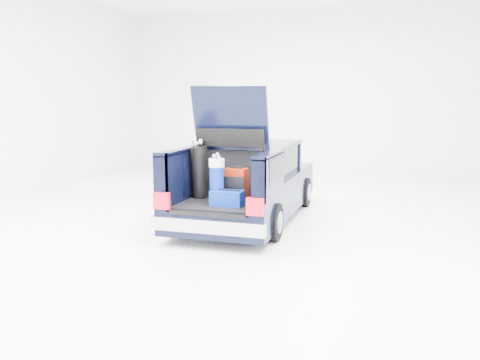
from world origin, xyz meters
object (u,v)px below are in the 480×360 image
(red_suitcase, at_px, (236,185))
(black_golf_bag, at_px, (200,172))
(car, at_px, (249,183))
(blue_golf_bag, at_px, (217,181))
(blue_duffel, at_px, (227,198))

(red_suitcase, bearing_deg, black_golf_bag, 171.74)
(car, xyz_separation_m, red_suitcase, (0.19, -1.44, 0.20))
(blue_golf_bag, distance_m, blue_duffel, 0.33)
(car, xyz_separation_m, black_golf_bag, (-0.50, -1.28, 0.37))
(car, height_order, black_golf_bag, car)
(black_golf_bag, height_order, blue_duffel, black_golf_bag)
(blue_golf_bag, xyz_separation_m, blue_duffel, (0.20, -0.08, -0.25))
(black_golf_bag, height_order, blue_golf_bag, black_golf_bag)
(red_suitcase, xyz_separation_m, blue_golf_bag, (-0.24, -0.24, 0.10))
(black_golf_bag, distance_m, blue_golf_bag, 0.60)
(car, distance_m, red_suitcase, 1.46)
(blue_duffel, bearing_deg, blue_golf_bag, 156.14)
(car, distance_m, blue_duffel, 1.77)
(car, bearing_deg, black_golf_bag, -111.21)
(black_golf_bag, xyz_separation_m, blue_golf_bag, (0.44, -0.39, -0.07))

